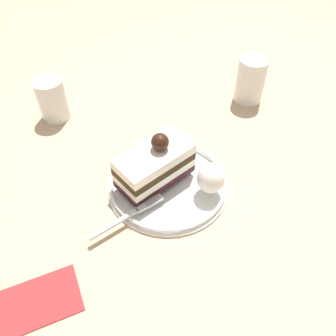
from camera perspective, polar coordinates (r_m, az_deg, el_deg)
name	(u,v)px	position (r m, az deg, el deg)	size (l,w,h in m)	color
ground_plane	(186,187)	(0.59, 2.95, -3.10)	(2.40, 2.40, 0.00)	tan
dessert_plate	(168,183)	(0.59, 0.00, -2.49)	(0.20, 0.20, 0.01)	white
cake_slice	(155,165)	(0.56, -2.16, 0.56)	(0.14, 0.12, 0.09)	#351419
whipped_cream_dollop	(211,178)	(0.55, 6.90, -1.62)	(0.04, 0.04, 0.05)	white
fork	(129,215)	(0.54, -6.22, -7.53)	(0.12, 0.07, 0.00)	silver
drink_glass_near	(53,101)	(0.73, -17.95, 10.11)	(0.06, 0.06, 0.08)	white
drink_glass_far	(250,82)	(0.76, 13.01, 13.25)	(0.06, 0.06, 0.09)	white
folded_napkin	(31,304)	(0.52, -21.10, -19.67)	(0.12, 0.07, 0.00)	#AC2D30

